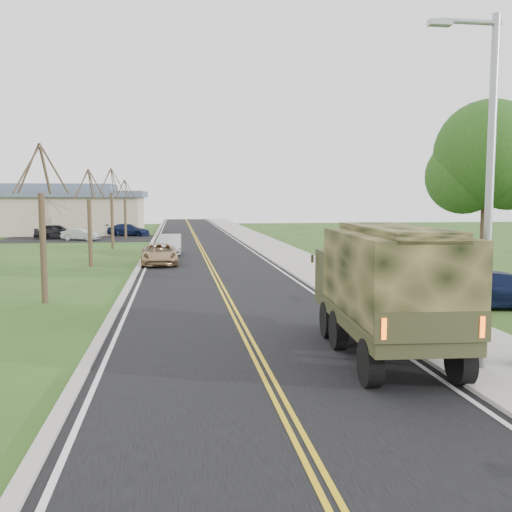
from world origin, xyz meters
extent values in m
plane|color=#284517|center=(0.00, 0.00, 0.00)|extent=(160.00, 160.00, 0.00)
cube|color=black|center=(0.00, 40.00, 0.01)|extent=(8.00, 120.00, 0.01)
cube|color=#9E998E|center=(4.15, 40.00, 0.06)|extent=(0.30, 120.00, 0.12)
cube|color=#9E998E|center=(5.90, 40.00, 0.05)|extent=(3.20, 120.00, 0.10)
cube|color=#9E998E|center=(-4.15, 40.00, 0.05)|extent=(0.30, 120.00, 0.10)
cylinder|color=gray|center=(5.00, -0.50, 4.00)|extent=(0.18, 0.18, 8.00)
cylinder|color=gray|center=(4.40, -0.50, 7.80)|extent=(1.40, 0.12, 0.12)
cube|color=gray|center=(3.70, -0.50, 7.75)|extent=(0.50, 0.22, 0.12)
cylinder|color=#38281C|center=(11.00, 10.00, 2.52)|extent=(0.44, 0.44, 5.04)
sphere|color=#1F4413|center=(11.00, 10.00, 5.85)|extent=(4.50, 4.50, 4.50)
sphere|color=#1F4413|center=(10.20, 10.50, 4.95)|extent=(3.24, 3.24, 3.24)
sphere|color=#1F4413|center=(11.70, 9.60, 5.22)|extent=(3.42, 3.42, 3.42)
cylinder|color=#38281C|center=(-7.00, 10.00, 2.10)|extent=(0.24, 0.24, 4.20)
cylinder|color=#38281C|center=(-6.52, 10.13, 5.13)|extent=(1.01, 0.33, 1.90)
cylinder|color=#38281C|center=(-6.97, 10.62, 5.05)|extent=(0.13, 1.29, 1.74)
cylinder|color=#38281C|center=(-7.46, 10.18, 5.13)|extent=(0.98, 0.43, 1.90)
cylinder|color=#38281C|center=(-7.39, 9.52, 5.05)|extent=(0.79, 1.05, 1.77)
cylinder|color=#38281C|center=(-6.73, 9.59, 5.13)|extent=(0.58, 0.90, 1.90)
cylinder|color=#38281C|center=(-7.00, 22.00, 1.98)|extent=(0.24, 0.24, 3.96)
cylinder|color=#38281C|center=(-6.55, 22.12, 4.83)|extent=(0.96, 0.32, 1.79)
cylinder|color=#38281C|center=(-6.97, 22.58, 4.76)|extent=(0.12, 1.22, 1.65)
cylinder|color=#38281C|center=(-7.43, 22.17, 4.83)|extent=(0.93, 0.41, 1.79)
cylinder|color=#38281C|center=(-7.37, 21.55, 4.76)|extent=(0.75, 0.99, 1.67)
cylinder|color=#38281C|center=(-6.75, 21.61, 4.83)|extent=(0.55, 0.85, 1.80)
cylinder|color=#38281C|center=(-7.00, 34.00, 2.22)|extent=(0.24, 0.24, 4.44)
cylinder|color=#38281C|center=(-6.50, 34.13, 5.42)|extent=(1.07, 0.35, 2.00)
cylinder|color=#38281C|center=(-6.97, 34.65, 5.34)|extent=(0.13, 1.36, 1.84)
cylinder|color=#38281C|center=(-7.49, 34.19, 5.42)|extent=(1.03, 0.46, 2.00)
cylinder|color=#38281C|center=(-7.41, 33.49, 5.34)|extent=(0.83, 1.10, 1.87)
cylinder|color=#38281C|center=(-6.72, 33.56, 5.42)|extent=(0.61, 0.95, 2.01)
cylinder|color=#38281C|center=(-7.00, 46.00, 2.04)|extent=(0.24, 0.24, 4.08)
cylinder|color=#38281C|center=(-6.54, 46.12, 4.98)|extent=(0.99, 0.33, 1.84)
cylinder|color=#38281C|center=(-6.97, 46.60, 4.91)|extent=(0.13, 1.25, 1.69)
cylinder|color=#38281C|center=(-7.45, 46.17, 4.98)|extent=(0.95, 0.42, 1.85)
cylinder|color=#38281C|center=(-7.38, 45.53, 4.91)|extent=(0.77, 1.02, 1.72)
cylinder|color=#38281C|center=(-6.74, 45.60, 4.98)|extent=(0.57, 0.88, 1.85)
cube|color=tan|center=(-16.00, 56.00, 2.10)|extent=(20.00, 12.00, 4.20)
cube|color=#475466|center=(-16.00, 56.00, 4.50)|extent=(21.00, 13.00, 0.70)
cube|color=#475466|center=(-16.00, 56.00, 5.20)|extent=(14.00, 8.00, 0.90)
cube|color=black|center=(-10.00, 46.00, 0.01)|extent=(18.00, 10.00, 0.02)
cylinder|color=black|center=(2.06, -1.16, 0.52)|extent=(0.39, 1.06, 1.04)
cylinder|color=black|center=(4.04, -1.29, 0.52)|extent=(0.39, 1.06, 1.04)
cylinder|color=black|center=(2.25, 1.85, 0.52)|extent=(0.39, 1.06, 1.04)
cylinder|color=black|center=(4.23, 1.73, 0.52)|extent=(0.39, 1.06, 1.04)
cylinder|color=black|center=(2.33, 3.17, 0.52)|extent=(0.39, 1.06, 1.04)
cylinder|color=black|center=(4.31, 3.05, 0.52)|extent=(0.39, 1.06, 1.04)
cube|color=#33351D|center=(3.20, 1.23, 0.99)|extent=(2.67, 6.74, 0.33)
cube|color=#33351D|center=(3.35, 3.63, 1.79)|extent=(2.37, 1.93, 1.32)
cube|color=black|center=(3.40, 4.48, 1.98)|extent=(2.08, 0.20, 0.66)
cube|color=#33351D|center=(3.15, 0.42, 1.23)|extent=(2.67, 5.14, 0.14)
cube|color=black|center=(3.15, 0.42, 2.22)|extent=(2.67, 5.14, 1.89)
cube|color=black|center=(3.15, 0.42, 3.21)|extent=(1.82, 5.09, 0.24)
cube|color=#33351D|center=(2.99, -2.07, 1.46)|extent=(2.36, 0.26, 0.61)
cube|color=#FF590C|center=(2.00, -2.07, 1.46)|extent=(0.10, 0.04, 0.43)
cube|color=#FF590C|center=(3.98, -2.19, 1.46)|extent=(0.10, 0.04, 0.43)
imported|color=#A0805A|center=(-3.00, 22.34, 0.64)|extent=(2.29, 4.70, 1.29)
imported|color=silver|center=(-2.41, 28.28, 0.73)|extent=(1.62, 4.45, 1.46)
imported|color=#0E1635|center=(9.84, 6.69, 0.67)|extent=(4.82, 2.53, 1.33)
imported|color=black|center=(-13.67, 46.22, 0.75)|extent=(4.61, 2.33, 1.50)
imported|color=#B4B5BA|center=(-11.05, 43.94, 0.59)|extent=(3.77, 2.27, 1.17)
imported|color=#101A3C|center=(-7.01, 50.00, 0.66)|extent=(4.89, 3.10, 1.32)
camera|label=1|loc=(-1.98, -12.50, 3.99)|focal=40.00mm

